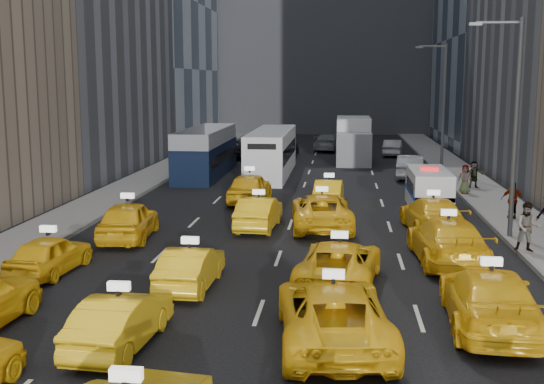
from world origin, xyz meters
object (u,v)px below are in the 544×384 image
at_px(nypd_van, 429,190).
at_px(city_bus, 272,153).
at_px(double_decker, 206,153).
at_px(box_truck, 353,140).

relative_size(nypd_van, city_bus, 0.42).
distance_m(double_decker, city_bus, 4.53).
xyz_separation_m(nypd_van, box_truck, (-3.54, 19.67, 0.78)).
bearing_deg(nypd_van, city_bus, 135.08).
height_order(city_bus, box_truck, box_truck).
distance_m(city_bus, box_truck, 9.91).
bearing_deg(double_decker, nypd_van, -30.52).
height_order(nypd_van, city_bus, city_bus).
relative_size(double_decker, box_truck, 1.45).
bearing_deg(city_bus, box_truck, 47.50).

